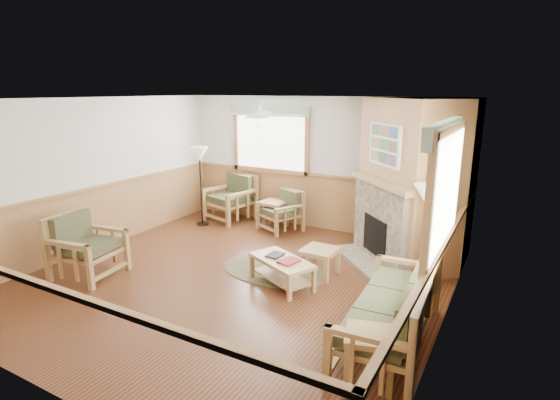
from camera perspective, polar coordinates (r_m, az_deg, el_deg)
The scene contains 24 objects.
floor at distance 6.84m, azimuth -5.89°, elevation -10.28°, with size 6.00×6.00×0.01m, color #502916.
ceiling at distance 6.23m, azimuth -6.53°, elevation 12.98°, with size 6.00×6.00×0.01m, color white.
wall_back at distance 8.97m, azimuth 4.97°, elevation 4.71°, with size 6.00×0.02×2.70m, color white.
wall_front at distance 4.43m, azimuth -29.39°, elevation -7.17°, with size 6.00×0.02×2.70m, color white.
wall_left at distance 8.47m, azimuth -23.03°, elevation 3.06°, with size 0.02×6.00×2.70m, color white.
wall_right at distance 5.31m, azimuth 21.29°, elevation -2.90°, with size 0.02×6.00×2.70m, color white.
wainscot at distance 6.63m, azimuth -6.01°, elevation -5.92°, with size 6.00×6.00×1.10m, color #A97745, non-canonical shape.
fireplace at distance 7.44m, azimuth 16.41°, elevation 2.20°, with size 2.20×2.20×2.70m, color #A97745, non-canonical shape.
window_back at distance 9.32m, azimuth -1.29°, elevation 12.41°, with size 1.90×0.16×1.50m, color white, non-canonical shape.
window_right at distance 4.92m, azimuth 21.72°, elevation 9.79°, with size 0.16×1.90×1.50m, color white, non-canonical shape.
ceiling_fan at distance 6.32m, azimuth -2.63°, elevation 12.71°, with size 1.24×1.24×0.36m, color white, non-canonical shape.
sofa at distance 5.17m, azimuth 14.33°, elevation -13.33°, with size 0.85×2.06×0.95m, color #AD8650, non-canonical shape.
armchair_back_left at distance 9.69m, azimuth -6.54°, elevation 0.27°, with size 0.90×0.90×1.01m, color #AD8650, non-canonical shape.
armchair_back_right at distance 8.95m, azimuth 0.03°, elevation -1.40°, with size 0.74×0.74×0.83m, color #AD8650, non-canonical shape.
armchair_left at distance 7.37m, azimuth -23.86°, elevation -5.50°, with size 0.87×0.87×0.98m, color #AD8650, non-canonical shape.
coffee_table at distance 6.55m, azimuth 0.22°, elevation -9.38°, with size 1.02×0.51×0.41m, color #AD8650, non-canonical shape.
end_table_chairs at distance 9.16m, azimuth -0.86°, elevation -1.88°, with size 0.51×0.48×0.57m, color #AD8650, non-canonical shape.
end_table_sofa at distance 4.64m, azimuth 11.56°, elevation -19.53°, with size 0.48×0.46×0.54m, color #AD8650, non-canonical shape.
footstool at distance 6.88m, azimuth 5.21°, elevation -8.09°, with size 0.51×0.51×0.44m, color #AD8650, non-canonical shape.
braided_rug at distance 7.12m, azimuth -0.73°, elevation -9.11°, with size 1.78×1.78×0.01m, color brown.
floor_lamp_left at distance 9.36m, azimuth -10.29°, elevation 1.79°, with size 0.39×0.39×1.69m, color black, non-canonical shape.
floor_lamp_right at distance 6.46m, azimuth 18.17°, elevation -4.87°, with size 0.36×0.36×1.58m, color black, non-canonical shape.
book_red at distance 6.35m, azimuth 1.19°, elevation -7.86°, with size 0.22×0.30×0.03m, color maroon.
book_dark at distance 6.58m, azimuth -0.63°, elevation -7.08°, with size 0.20×0.27×0.03m, color black.
Camera 1 is at (3.63, -5.07, 2.83)m, focal length 28.00 mm.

